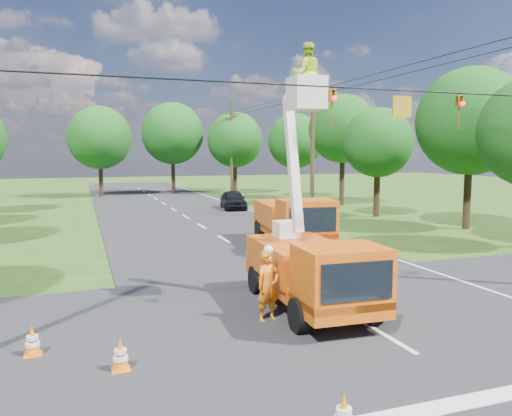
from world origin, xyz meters
name	(u,v)px	position (x,y,z in m)	size (l,w,h in m)	color
ground	(202,227)	(0.00, 20.00, 0.00)	(140.00, 140.00, 0.00)	#224C17
road_main	(202,227)	(0.00, 20.00, 0.00)	(12.00, 100.00, 0.06)	black
road_cross	(348,315)	(0.00, 2.00, 0.00)	(56.00, 10.00, 0.07)	black
stop_bar	(489,400)	(0.00, -3.20, 0.00)	(9.00, 0.45, 0.02)	silver
edge_line	(285,223)	(5.60, 20.00, 0.00)	(0.12, 90.00, 0.02)	silver
bucket_truck	(311,254)	(-0.79, 2.82, 1.65)	(2.60, 6.04, 7.70)	#CB640E
second_truck	(293,220)	(2.77, 12.22, 1.30)	(3.32, 6.91, 2.49)	#CB640E
ground_worker	(268,286)	(-2.31, 2.27, 0.97)	(0.71, 0.47, 1.94)	#E15A12
distant_car	(233,200)	(4.73, 28.91, 0.78)	(1.84, 4.57, 1.56)	black
traffic_cone_0	(344,415)	(-3.14, -3.37, 0.36)	(0.38, 0.38, 0.71)	orange
traffic_cone_2	(306,260)	(1.26, 7.46, 0.36)	(0.38, 0.38, 0.71)	orange
traffic_cone_3	(276,243)	(1.53, 11.30, 0.36)	(0.38, 0.38, 0.71)	orange
traffic_cone_4	(121,355)	(-6.35, 0.32, 0.36)	(0.38, 0.38, 0.71)	orange
traffic_cone_5	(32,341)	(-8.15, 1.77, 0.36)	(0.38, 0.38, 0.71)	orange
traffic_cone_7	(302,226)	(5.10, 16.20, 0.36)	(0.38, 0.38, 0.71)	orange
pole_right_mid	(313,145)	(8.50, 22.00, 5.11)	(1.80, 0.30, 10.00)	#4C3823
pole_right_far	(232,148)	(8.50, 42.00, 5.11)	(1.80, 0.30, 10.00)	#4C3823
signal_span	(421,106)	(2.23, 1.99, 5.88)	(18.00, 0.29, 1.07)	black
tree_right_b	(471,122)	(15.00, 14.00, 6.43)	(6.40, 6.40, 9.65)	#382616
tree_right_c	(378,143)	(13.20, 21.00, 5.31)	(5.00, 5.00, 7.83)	#382616
tree_right_d	(343,129)	(14.80, 29.00, 6.68)	(6.00, 6.00, 9.70)	#382616
tree_right_e	(295,141)	(13.80, 37.00, 5.81)	(5.60, 5.60, 8.63)	#382616
tree_far_a	(100,138)	(-5.00, 45.00, 6.19)	(6.60, 6.60, 9.50)	#382616
tree_far_b	(172,133)	(3.00, 47.00, 6.81)	(7.00, 7.00, 10.32)	#382616
tree_far_c	(235,140)	(9.50, 44.00, 6.06)	(6.20, 6.20, 9.18)	#382616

